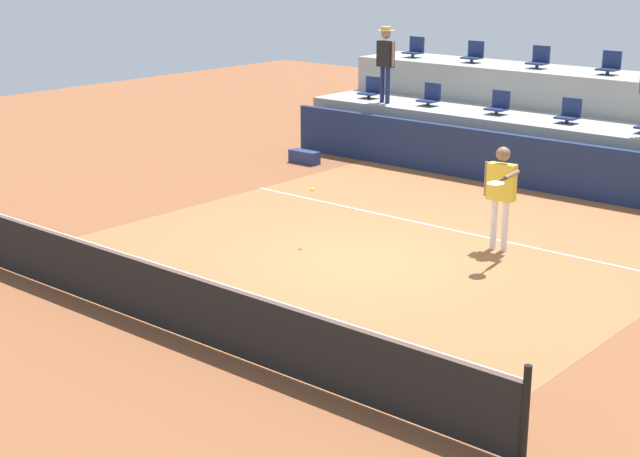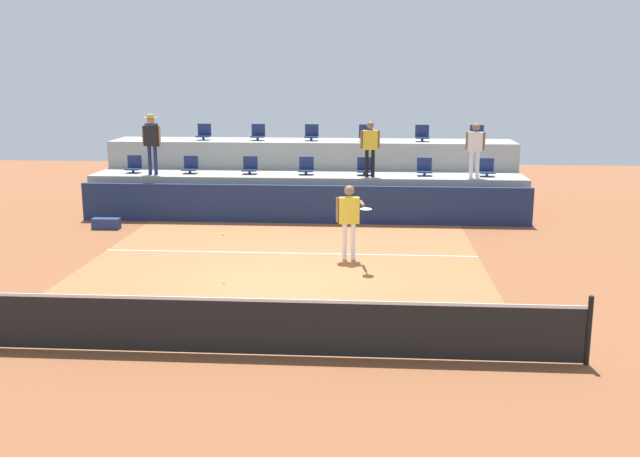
% 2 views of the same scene
% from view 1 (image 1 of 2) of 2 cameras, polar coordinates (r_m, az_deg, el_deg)
% --- Properties ---
extents(ground_plane, '(40.00, 40.00, 0.00)m').
position_cam_1_polar(ground_plane, '(15.58, 2.27, -1.86)').
color(ground_plane, brown).
extents(court_inner_paint, '(9.00, 10.00, 0.01)m').
position_cam_1_polar(court_inner_paint, '(16.34, 4.45, -1.01)').
color(court_inner_paint, '#A36038').
rests_on(court_inner_paint, ground_plane).
extents(court_service_line, '(9.00, 0.06, 0.00)m').
position_cam_1_polar(court_service_line, '(17.45, 7.16, 0.06)').
color(court_service_line, silver).
rests_on(court_service_line, ground_plane).
extents(tennis_net, '(10.48, 0.08, 1.07)m').
position_cam_1_polar(tennis_net, '(12.69, -9.00, -4.01)').
color(tennis_net, black).
rests_on(tennis_net, ground_plane).
extents(sponsor_backboard, '(13.00, 0.16, 1.10)m').
position_cam_1_polar(sponsor_backboard, '(20.33, 12.85, 3.70)').
color(sponsor_backboard, navy).
rests_on(sponsor_backboard, ground_plane).
extents(seating_tier_lower, '(13.00, 1.80, 1.25)m').
position_cam_1_polar(seating_tier_lower, '(21.46, 14.51, 4.45)').
color(seating_tier_lower, '#9E9E99').
rests_on(seating_tier_lower, ground_plane).
extents(seating_tier_upper, '(13.00, 1.80, 2.10)m').
position_cam_1_polar(seating_tier_upper, '(22.99, 16.59, 6.14)').
color(seating_tier_upper, '#9E9E99').
rests_on(seating_tier_upper, ground_plane).
extents(stadium_chair_lower_far_left, '(0.44, 0.40, 0.52)m').
position_cam_1_polar(stadium_chair_lower_far_left, '(24.03, 3.03, 8.23)').
color(stadium_chair_lower_far_left, '#2D2D33').
rests_on(stadium_chair_lower_far_left, seating_tier_lower).
extents(stadium_chair_lower_left, '(0.44, 0.40, 0.52)m').
position_cam_1_polar(stadium_chair_lower_left, '(23.01, 6.54, 7.78)').
color(stadium_chair_lower_left, '#2D2D33').
rests_on(stadium_chair_lower_left, seating_tier_lower).
extents(stadium_chair_lower_mid_left, '(0.44, 0.40, 0.52)m').
position_cam_1_polar(stadium_chair_lower_mid_left, '(22.05, 10.53, 7.23)').
color(stadium_chair_lower_mid_left, '#2D2D33').
rests_on(stadium_chair_lower_mid_left, seating_tier_lower).
extents(stadium_chair_lower_center, '(0.44, 0.40, 0.52)m').
position_cam_1_polar(stadium_chair_lower_center, '(21.26, 14.54, 6.65)').
color(stadium_chair_lower_center, '#2D2D33').
rests_on(stadium_chair_lower_center, seating_tier_lower).
extents(stadium_chair_upper_far_left, '(0.44, 0.40, 0.52)m').
position_cam_1_polar(stadium_chair_upper_far_left, '(25.35, 5.62, 10.54)').
color(stadium_chair_upper_far_left, '#2D2D33').
rests_on(stadium_chair_upper_far_left, seating_tier_upper).
extents(stadium_chair_upper_left, '(0.44, 0.40, 0.52)m').
position_cam_1_polar(stadium_chair_upper_left, '(24.39, 9.09, 10.18)').
color(stadium_chair_upper_left, '#2D2D33').
rests_on(stadium_chair_upper_left, seating_tier_upper).
extents(stadium_chair_upper_mid_left, '(0.44, 0.40, 0.52)m').
position_cam_1_polar(stadium_chair_upper_mid_left, '(23.51, 12.84, 9.75)').
color(stadium_chair_upper_mid_left, '#2D2D33').
rests_on(stadium_chair_upper_mid_left, seating_tier_upper).
extents(stadium_chair_upper_center, '(0.44, 0.40, 0.52)m').
position_cam_1_polar(stadium_chair_upper_center, '(22.75, 16.77, 9.26)').
color(stadium_chair_upper_center, '#2D2D33').
rests_on(stadium_chair_upper_center, seating_tier_upper).
extents(tennis_player, '(0.85, 1.19, 1.75)m').
position_cam_1_polar(tennis_player, '(16.03, 10.66, 2.39)').
color(tennis_player, white).
rests_on(tennis_player, ground_plane).
extents(spectator_with_hat, '(0.60, 0.50, 1.80)m').
position_cam_1_polar(spectator_with_hat, '(23.18, 3.90, 10.15)').
color(spectator_with_hat, navy).
rests_on(spectator_with_hat, seating_tier_lower).
extents(tennis_ball, '(0.07, 0.07, 0.07)m').
position_cam_1_polar(tennis_ball, '(16.12, -0.46, 2.31)').
color(tennis_ball, '#CCE033').
extents(equipment_bag, '(0.76, 0.28, 0.30)m').
position_cam_1_polar(equipment_bag, '(22.45, -0.93, 4.25)').
color(equipment_bag, navy).
rests_on(equipment_bag, ground_plane).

